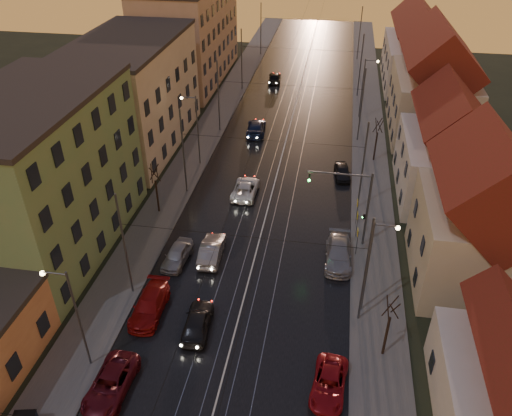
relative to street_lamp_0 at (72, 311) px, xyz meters
The scene contains 44 objects.
ground 10.52m from the street_lamp_0, 12.39° to the right, with size 160.00×160.00×0.00m, color black.
road 39.38m from the street_lamp_0, 76.53° to the left, with size 16.00×120.00×0.04m, color black.
sidewalk_left 38.31m from the street_lamp_0, 91.35° to the left, with size 4.00×120.00×0.15m, color #4C4C4C.
sidewalk_right 42.80m from the street_lamp_0, 63.31° to the left, with size 4.00×120.00×0.15m, color #4C4C4C.
tram_rail_0 38.92m from the street_lamp_0, 79.70° to the left, with size 0.06×120.00×0.03m, color gray.
tram_rail_1 39.20m from the street_lamp_0, 77.63° to the left, with size 0.06×120.00×0.03m, color gray.
tram_rail_2 39.56m from the street_lamp_0, 75.43° to the left, with size 0.06×120.00×0.03m, color gray.
tram_rail_3 39.94m from the street_lamp_0, 73.43° to the left, with size 0.06×120.00×0.03m, color gray.
apartment_left_1 14.73m from the street_lamp_0, 124.98° to the left, with size 10.00×18.00×13.00m, color #618C59.
apartment_left_2 33.10m from the street_lamp_0, 104.70° to the left, with size 10.00×20.00×12.00m, color #C1B095.
apartment_left_3 56.67m from the street_lamp_0, 98.53° to the left, with size 10.00×24.00×14.00m, color tan.
house_right_1 29.17m from the street_lamp_0, 26.47° to the left, with size 8.67×10.20×10.80m.
house_right_2 36.84m from the street_lamp_0, 44.89° to the left, with size 9.18×12.24×9.20m.
house_right_3 48.61m from the street_lamp_0, 57.52° to the left, with size 9.18×14.28×11.50m.
house_right_4 64.52m from the street_lamp_0, 66.13° to the left, with size 9.18×16.32×10.00m.
catenary_pole_l_1 7.03m from the street_lamp_0, 85.88° to the left, with size 0.16×0.16×9.00m, color #595B60.
catenary_pole_r_1 19.04m from the street_lamp_0, 21.57° to the left, with size 0.16×0.16×9.00m, color #595B60.
catenary_pole_l_2 22.01m from the street_lamp_0, 88.69° to the left, with size 0.16×0.16×9.00m, color #595B60.
catenary_pole_r_2 28.24m from the street_lamp_0, 51.17° to the left, with size 0.16×0.16×9.00m, color #595B60.
catenary_pole_l_3 37.01m from the street_lamp_0, 89.22° to the left, with size 0.16×0.16×9.00m, color #595B60.
catenary_pole_r_3 41.02m from the street_lamp_0, 64.43° to the left, with size 0.16×0.16×9.00m, color #595B60.
catenary_pole_l_4 52.00m from the street_lamp_0, 89.44° to the left, with size 0.16×0.16×9.00m, color #595B60.
catenary_pole_r_4 54.93m from the street_lamp_0, 71.20° to the left, with size 0.16×0.16×9.00m, color #595B60.
catenary_pole_l_5 70.00m from the street_lamp_0, 89.59° to the left, with size 0.16×0.16×9.00m, color #595B60.
catenary_pole_r_5 72.21m from the street_lamp_0, 75.81° to the left, with size 0.16×0.16×9.00m, color #595B60.
street_lamp_0 is the anchor object (origin of this frame).
street_lamp_1 19.89m from the street_lamp_0, 23.72° to the left, with size 1.75×0.32×8.00m.
street_lamp_2 28.00m from the street_lamp_0, 90.00° to the left, with size 1.75×0.32×8.00m.
street_lamp_3 47.62m from the street_lamp_0, 67.52° to the left, with size 1.75×0.32×8.00m.
traffic_light_mast 23.42m from the street_lamp_0, 43.10° to the left, with size 5.30×0.32×7.20m.
bare_tree_0 18.19m from the street_lamp_0, 93.47° to the left, with size 1.09×1.09×5.11m.
bare_tree_1 19.86m from the street_lamp_0, 11.71° to the left, with size 1.09×1.09×5.11m.
bare_tree_2 37.56m from the street_lamp_0, 58.63° to the left, with size 1.09×1.09×5.11m.
driving_car_0 8.72m from the street_lamp_0, 32.70° to the left, with size 1.80×4.46×1.52m, color black.
driving_car_1 14.02m from the street_lamp_0, 65.66° to the left, with size 1.67×4.78×1.57m, color gray.
driving_car_2 23.85m from the street_lamp_0, 73.96° to the left, with size 2.32×5.04×1.40m, color silver.
driving_car_3 37.62m from the street_lamp_0, 82.08° to the left, with size 2.21×5.44×1.58m, color #162142.
driving_car_4 56.44m from the street_lamp_0, 84.98° to the left, with size 1.83×4.56×1.55m, color black.
parked_left_1 5.17m from the street_lamp_0, 33.90° to the right, with size 2.25×4.88×1.36m, color #540E17.
parked_left_2 7.11m from the street_lamp_0, 63.54° to the left, with size 2.06×5.06×1.47m, color maroon.
parked_left_3 12.27m from the street_lamp_0, 75.86° to the left, with size 1.69×4.20×1.43m, color #9F9FA5.
parked_right_0 16.42m from the street_lamp_0, ahead, with size 2.05×4.45×1.24m, color maroon.
parked_right_1 21.33m from the street_lamp_0, 39.93° to the left, with size 2.15×5.30×1.54m, color #9F9FA4.
parked_right_2 32.29m from the street_lamp_0, 59.91° to the left, with size 1.56×3.89×1.32m, color black.
Camera 1 is at (5.52, -17.62, 26.80)m, focal length 35.00 mm.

